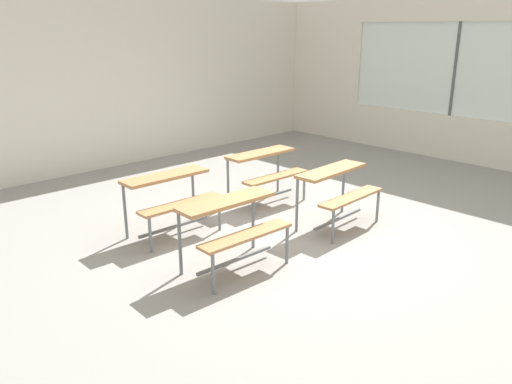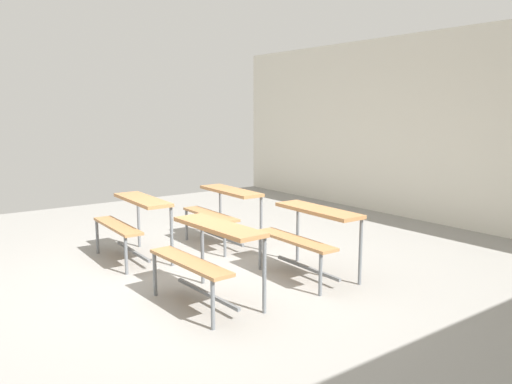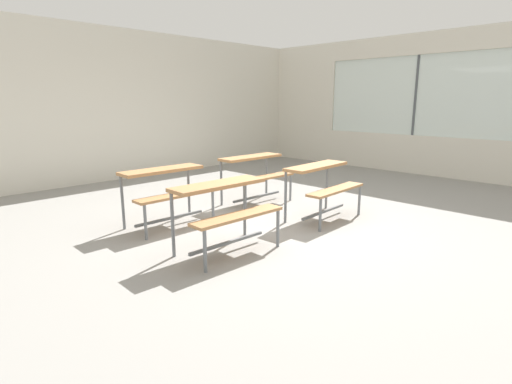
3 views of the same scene
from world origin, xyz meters
The scene contains 7 objects.
ground centered at (0.00, 0.00, -0.03)m, with size 10.00×9.00×0.05m, color gray.
wall_back centered at (0.00, 4.50, 1.50)m, with size 10.00×0.12×3.00m, color silver.
wall_right centered at (5.00, -0.13, 1.45)m, with size 0.12×9.00×3.00m.
desk_bench_r0c0 centered at (-1.12, -0.19, 0.56)m, with size 1.12×0.62×0.74m.
desk_bench_r0c1 centered at (0.63, -0.20, 0.56)m, with size 1.12×0.64×0.74m.
desk_bench_r1c0 centered at (-1.04, 1.04, 0.56)m, with size 1.11×0.61×0.74m.
desk_bench_r1c1 centered at (0.62, 1.08, 0.56)m, with size 1.11×0.61×0.74m.
Camera 1 is at (-4.30, -3.86, 2.44)m, focal length 35.33 mm.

